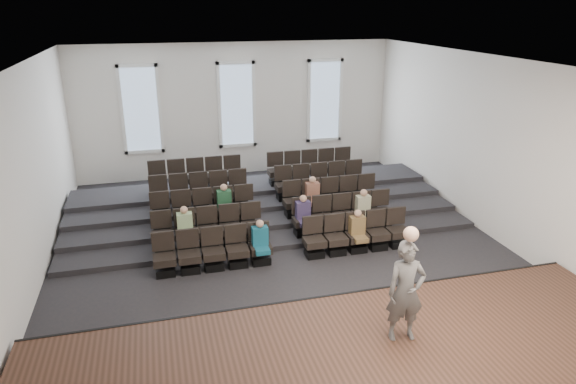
{
  "coord_description": "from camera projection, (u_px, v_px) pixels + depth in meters",
  "views": [
    {
      "loc": [
        -3.07,
        -12.2,
        6.3
      ],
      "look_at": [
        0.29,
        0.5,
        1.46
      ],
      "focal_mm": 32.0,
      "sensor_mm": 36.0,
      "label": 1
    }
  ],
  "objects": [
    {
      "name": "mic_stand",
      "position": [
        409.0,
        283.0,
        10.39
      ],
      "size": [
        0.26,
        0.26,
        1.58
      ],
      "color": "black",
      "rests_on": "stage"
    },
    {
      "name": "stage_lip",
      "position": [
        321.0,
        307.0,
        10.87
      ],
      "size": [
        11.8,
        0.06,
        0.52
      ],
      "primitive_type": "cube",
      "color": "black",
      "rests_on": "ground"
    },
    {
      "name": "ceiling",
      "position": [
        281.0,
        61.0,
        12.25
      ],
      "size": [
        12.0,
        14.0,
        0.02
      ],
      "primitive_type": "cube",
      "color": "white",
      "rests_on": "ground"
    },
    {
      "name": "audience",
      "position": [
        288.0,
        214.0,
        14.17
      ],
      "size": [
        5.45,
        2.64,
        1.1
      ],
      "color": "#15586C",
      "rests_on": "seating_rows"
    },
    {
      "name": "seating_rows",
      "position": [
        269.0,
        206.0,
        15.14
      ],
      "size": [
        6.8,
        4.7,
        1.67
      ],
      "color": "black",
      "rests_on": "ground"
    },
    {
      "name": "ground",
      "position": [
        282.0,
        249.0,
        13.98
      ],
      "size": [
        14.0,
        14.0,
        0.0
      ],
      "primitive_type": "plane",
      "color": "black",
      "rests_on": "ground"
    },
    {
      "name": "wall_front",
      "position": [
        413.0,
        311.0,
        6.75
      ],
      "size": [
        12.0,
        0.04,
        5.0
      ],
      "primitive_type": "cube",
      "color": "silver",
      "rests_on": "ground"
    },
    {
      "name": "windows",
      "position": [
        237.0,
        105.0,
        19.35
      ],
      "size": [
        8.44,
        0.1,
        3.24
      ],
      "color": "white",
      "rests_on": "wall_back"
    },
    {
      "name": "wall_back",
      "position": [
        237.0,
        110.0,
        19.49
      ],
      "size": [
        12.0,
        0.04,
        5.0
      ],
      "primitive_type": "cube",
      "color": "silver",
      "rests_on": "ground"
    },
    {
      "name": "wall_right",
      "position": [
        487.0,
        146.0,
        14.57
      ],
      "size": [
        0.04,
        14.0,
        5.0
      ],
      "primitive_type": "cube",
      "color": "silver",
      "rests_on": "ground"
    },
    {
      "name": "speaker",
      "position": [
        406.0,
        292.0,
        9.16
      ],
      "size": [
        0.75,
        0.54,
        1.92
      ],
      "primitive_type": "imported",
      "rotation": [
        0.0,
        0.0,
        -0.12
      ],
      "color": "#545250",
      "rests_on": "stage"
    },
    {
      "name": "stage",
      "position": [
        352.0,
        360.0,
        9.27
      ],
      "size": [
        11.8,
        3.6,
        0.5
      ],
      "primitive_type": "cube",
      "color": "#472A1E",
      "rests_on": "ground"
    },
    {
      "name": "wall_left",
      "position": [
        26.0,
        181.0,
        11.67
      ],
      "size": [
        0.04,
        14.0,
        5.0
      ],
      "primitive_type": "cube",
      "color": "silver",
      "rests_on": "ground"
    },
    {
      "name": "risers",
      "position": [
        258.0,
        202.0,
        16.79
      ],
      "size": [
        11.8,
        4.8,
        0.6
      ],
      "color": "black",
      "rests_on": "ground"
    }
  ]
}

